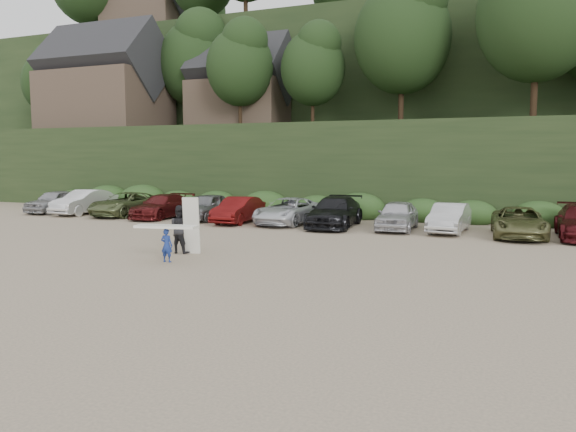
% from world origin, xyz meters
% --- Properties ---
extents(ground, '(120.00, 120.00, 0.00)m').
position_xyz_m(ground, '(0.00, 0.00, 0.00)').
color(ground, tan).
rests_on(ground, ground).
extents(hillside_backdrop, '(90.00, 41.50, 28.00)m').
position_xyz_m(hillside_backdrop, '(-0.26, 35.93, 11.22)').
color(hillside_backdrop, black).
rests_on(hillside_backdrop, ground).
extents(parked_cars, '(39.29, 5.96, 1.64)m').
position_xyz_m(parked_cars, '(-0.63, 10.08, 0.76)').
color(parked_cars, '#9C9DA0').
rests_on(parked_cars, ground).
extents(child_surfer, '(2.32, 1.08, 1.35)m').
position_xyz_m(child_surfer, '(-1.67, -1.97, 0.92)').
color(child_surfer, navy).
rests_on(child_surfer, ground).
extents(adult_surfer, '(1.38, 0.76, 2.24)m').
position_xyz_m(adult_surfer, '(-2.27, -0.15, 0.97)').
color(adult_surfer, black).
rests_on(adult_surfer, ground).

